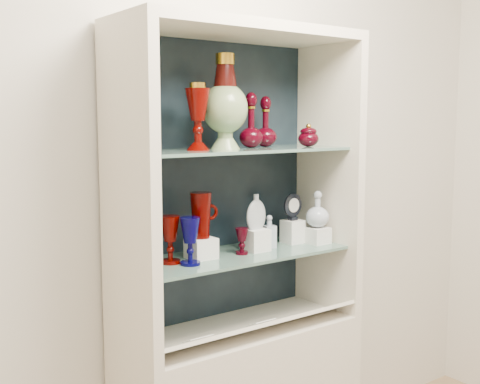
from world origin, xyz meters
TOP-DOWN VIEW (x-y plane):
  - wall_back at (0.00, 1.75)m, footprint 3.50×0.02m
  - cabinet_back_panel at (0.00, 1.72)m, footprint 0.98×0.02m
  - cabinet_side_left at (-0.48, 1.53)m, footprint 0.04×0.40m
  - cabinet_side_right at (0.48, 1.53)m, footprint 0.04×0.40m
  - cabinet_top_cap at (0.00, 1.53)m, footprint 1.00×0.40m
  - shelf_lower at (0.00, 1.55)m, footprint 0.92×0.34m
  - shelf_upper at (0.00, 1.55)m, footprint 0.92×0.34m
  - label_ledge at (0.00, 1.42)m, footprint 0.92×0.17m
  - label_card_0 at (-0.27, 1.42)m, footprint 0.10×0.06m
  - label_card_1 at (0.02, 1.42)m, footprint 0.10×0.06m
  - pedestal_lamp_left at (-0.44, 1.49)m, footprint 0.10×0.10m
  - pedestal_lamp_right at (-0.19, 1.54)m, footprint 0.12×0.12m
  - enamel_urn at (-0.05, 1.55)m, footprint 0.23×0.23m
  - ruby_decanter_a at (0.08, 1.57)m, footprint 0.10×0.10m
  - ruby_decanter_b at (0.18, 1.60)m, footprint 0.12×0.12m
  - lidded_bowl at (0.33, 1.50)m, footprint 0.11×0.11m
  - cobalt_goblet at (-0.25, 1.50)m, footprint 0.08×0.08m
  - ruby_goblet_tall at (-0.30, 1.56)m, footprint 0.10×0.10m
  - ruby_goblet_small at (0.01, 1.53)m, footprint 0.06×0.06m
  - riser_ruby_pitcher at (-0.16, 1.56)m, footprint 0.10×0.10m
  - ruby_pitcher at (-0.16, 1.56)m, footprint 0.14×0.10m
  - clear_square_bottle at (0.17, 1.56)m, footprint 0.06×0.06m
  - riser_flat_flask at (0.09, 1.54)m, footprint 0.09×0.09m
  - flat_flask at (0.09, 1.54)m, footprint 0.11×0.06m
  - riser_clear_round_decanter at (0.39, 1.50)m, footprint 0.09×0.09m
  - clear_round_decanter at (0.39, 1.50)m, footprint 0.11×0.11m
  - riser_cameo_medallion at (0.31, 1.57)m, footprint 0.08×0.08m
  - cameo_medallion at (0.31, 1.57)m, footprint 0.10×0.04m

SIDE VIEW (x-z plane):
  - label_ledge at x=0.00m, z-range 0.74..0.82m
  - label_card_0 at x=-0.27m, z-range 0.78..0.81m
  - label_card_1 at x=0.02m, z-range 0.78..0.81m
  - shelf_lower at x=0.00m, z-range 1.04..1.05m
  - riser_clear_round_decanter at x=0.39m, z-range 1.05..1.12m
  - riser_ruby_pitcher at x=-0.16m, z-range 1.05..1.13m
  - riser_flat_flask at x=0.09m, z-range 1.05..1.14m
  - riser_cameo_medallion at x=0.31m, z-range 1.05..1.15m
  - ruby_goblet_small at x=0.01m, z-range 1.05..1.16m
  - clear_square_bottle at x=0.17m, z-range 1.05..1.19m
  - cobalt_goblet at x=-0.25m, z-range 1.05..1.23m
  - ruby_goblet_tall at x=-0.30m, z-range 1.05..1.23m
  - clear_round_decanter at x=0.39m, z-range 1.12..1.27m
  - cameo_medallion at x=0.31m, z-range 1.15..1.27m
  - flat_flask at x=0.09m, z-range 1.14..1.29m
  - ruby_pitcher at x=-0.16m, z-range 1.13..1.31m
  - cabinet_back_panel at x=0.00m, z-range 0.75..1.90m
  - cabinet_side_left at x=-0.48m, z-range 0.75..1.90m
  - cabinet_side_right at x=0.48m, z-range 0.75..1.90m
  - wall_back at x=0.00m, z-range 0.00..2.80m
  - shelf_upper at x=0.00m, z-range 1.46..1.47m
  - lidded_bowl at x=0.33m, z-range 1.47..1.57m
  - ruby_decanter_b at x=0.18m, z-range 1.47..1.69m
  - pedestal_lamp_left at x=-0.44m, z-range 1.47..1.70m
  - pedestal_lamp_right at x=-0.19m, z-range 1.47..1.72m
  - ruby_decanter_a at x=0.08m, z-range 1.47..1.72m
  - enamel_urn at x=-0.05m, z-range 1.47..1.83m
  - cabinet_top_cap at x=0.00m, z-range 1.90..1.94m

